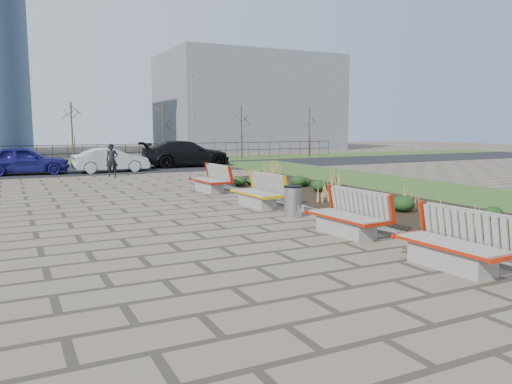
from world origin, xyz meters
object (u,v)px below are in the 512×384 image
car_blue (25,160)px  car_black (186,154)px  bench_d (209,179)px  bench_b (346,214)px  lamp_east (193,118)px  pedestrian (112,160)px  bench_c (257,191)px  bench_a (451,241)px  car_silver (111,160)px  litter_bin (293,202)px

car_blue → car_black: bearing=-75.8°
bench_d → bench_b: bearing=-93.3°
car_black → lamp_east: size_ratio=0.91×
pedestrian → bench_b: bearing=-78.2°
car_black → bench_c: bearing=169.5°
bench_b → pedestrian: (-2.17, 16.26, 0.31)m
bench_a → car_blue: size_ratio=0.49×
lamp_east → car_silver: bearing=-138.7°
bench_a → lamp_east: (5.00, 27.60, 2.54)m
bench_d → car_black: 12.14m
pedestrian → car_silver: pedestrian is taller
bench_b → car_black: 20.55m
pedestrian → car_black: bearing=42.1°
bench_c → litter_bin: (0.10, -2.01, -0.08)m
bench_c → litter_bin: bearing=-90.0°
bench_b → bench_c: bearing=86.0°
bench_d → car_silver: (-1.80, 10.02, 0.17)m
pedestrian → car_black: (5.22, 4.06, 0.00)m
bench_d → car_blue: car_blue is taller
bench_a → pedestrian: size_ratio=1.29×
bench_d → lamp_east: 16.94m
bench_a → bench_d: 11.61m
bench_c → bench_d: same height
bench_c → car_black: car_black is taller
bench_c → bench_d: 4.05m
car_black → car_blue: bearing=98.4°
bench_a → litter_bin: 5.55m
bench_a → car_blue: car_blue is taller
bench_d → litter_bin: bench_d is taller
bench_c → litter_bin: 2.02m
litter_bin → lamp_east: bearing=77.5°
bench_d → car_blue: 12.09m
car_blue → car_black: 9.15m
bench_a → car_black: (3.05, 23.35, 0.32)m
bench_a → car_blue: (-6.01, 22.09, 0.25)m
bench_c → pedestrian: (-2.17, 11.73, 0.31)m
litter_bin → pedestrian: (-2.28, 13.75, 0.39)m
litter_bin → lamp_east: (4.90, 22.05, 2.62)m
bench_c → car_black: (3.05, 15.79, 0.32)m
pedestrian → lamp_east: lamp_east is taller
bench_c → pedestrian: bearing=97.6°
litter_bin → bench_c: bearing=92.9°
bench_d → lamp_east: (5.00, 15.99, 2.54)m
car_blue → car_black: (9.06, 1.26, 0.07)m
bench_c → litter_bin: size_ratio=2.48×
bench_a → bench_b: bearing=87.2°
bench_d → car_silver: 10.19m
bench_a → bench_d: size_ratio=1.00×
pedestrian → car_silver: (0.38, 2.34, -0.14)m
pedestrian → car_silver: bearing=85.1°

